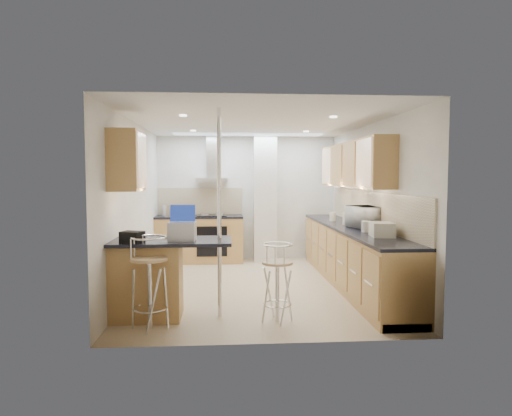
{
  "coord_description": "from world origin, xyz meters",
  "views": [
    {
      "loc": [
        -0.48,
        -6.89,
        1.7
      ],
      "look_at": [
        0.03,
        0.2,
        1.2
      ],
      "focal_mm": 32.0,
      "sensor_mm": 36.0,
      "label": 1
    }
  ],
  "objects": [
    {
      "name": "room_shell",
      "position": [
        0.32,
        0.38,
        1.54
      ],
      "size": [
        3.64,
        4.84,
        2.51
      ],
      "color": "beige",
      "rests_on": "ground"
    },
    {
      "name": "jar_d",
      "position": [
        1.49,
        -0.72,
        1.0
      ],
      "size": [
        0.13,
        0.13,
        0.15
      ],
      "primitive_type": "cylinder",
      "rotation": [
        0.0,
        0.0,
        -0.32
      ],
      "color": "silver",
      "rests_on": "right_counter"
    },
    {
      "name": "peninsula",
      "position": [
        -1.12,
        -1.45,
        0.48
      ],
      "size": [
        1.47,
        0.72,
        0.94
      ],
      "color": "#AE8245",
      "rests_on": "ground"
    },
    {
      "name": "kettle",
      "position": [
        -1.6,
        2.15,
        1.03
      ],
      "size": [
        0.16,
        0.16,
        0.22
      ],
      "primitive_type": "cylinder",
      "color": "silver",
      "rests_on": "back_counter"
    },
    {
      "name": "bar_stool_near",
      "position": [
        -1.3,
        -1.85,
        0.52
      ],
      "size": [
        0.57,
        0.57,
        1.05
      ],
      "primitive_type": null,
      "rotation": [
        0.0,
        0.0,
        -0.43
      ],
      "color": "tan",
      "rests_on": "ground"
    },
    {
      "name": "ground",
      "position": [
        0.0,
        0.0,
        0.0
      ],
      "size": [
        4.8,
        4.8,
        0.0
      ],
      "primitive_type": "plane",
      "color": "tan",
      "rests_on": "ground"
    },
    {
      "name": "laptop",
      "position": [
        -0.97,
        -1.51,
        1.05
      ],
      "size": [
        0.33,
        0.25,
        0.22
      ],
      "primitive_type": "cube",
      "rotation": [
        0.0,
        0.0,
        -0.06
      ],
      "color": "#AAACB2",
      "rests_on": "peninsula"
    },
    {
      "name": "jar_b",
      "position": [
        1.41,
        0.86,
        0.99
      ],
      "size": [
        0.14,
        0.14,
        0.15
      ],
      "primitive_type": "cylinder",
      "rotation": [
        0.0,
        0.0,
        -0.4
      ],
      "color": "beige",
      "rests_on": "right_counter"
    },
    {
      "name": "jar_c",
      "position": [
        1.55,
        -0.03,
        1.03
      ],
      "size": [
        0.16,
        0.16,
        0.22
      ],
      "primitive_type": "cylinder",
      "rotation": [
        0.0,
        0.0,
        -0.18
      ],
      "color": "#B5A891",
      "rests_on": "right_counter"
    },
    {
      "name": "microwave",
      "position": [
        1.66,
        -0.27,
        1.08
      ],
      "size": [
        0.55,
        0.68,
        0.33
      ],
      "primitive_type": "imported",
      "rotation": [
        0.0,
        0.0,
        1.84
      ],
      "color": "silver",
      "rests_on": "right_counter"
    },
    {
      "name": "bar_stool_end",
      "position": [
        0.14,
        -1.71,
        0.46
      ],
      "size": [
        0.46,
        0.46,
        0.93
      ],
      "primitive_type": null,
      "rotation": [
        0.0,
        0.0,
        1.31
      ],
      "color": "tan",
      "rests_on": "ground"
    },
    {
      "name": "jar_a",
      "position": [
        1.48,
        0.24,
        1.02
      ],
      "size": [
        0.14,
        0.14,
        0.19
      ],
      "primitive_type": "cylinder",
      "rotation": [
        0.0,
        0.0,
        -0.16
      ],
      "color": "beige",
      "rests_on": "right_counter"
    },
    {
      "name": "bag",
      "position": [
        -1.52,
        -1.66,
        1.01
      ],
      "size": [
        0.29,
        0.25,
        0.13
      ],
      "primitive_type": "cube",
      "rotation": [
        0.0,
        0.0,
        -0.4
      ],
      "color": "black",
      "rests_on": "peninsula"
    },
    {
      "name": "right_counter",
      "position": [
        1.5,
        0.0,
        0.46
      ],
      "size": [
        0.63,
        4.4,
        0.92
      ],
      "color": "#AE8245",
      "rests_on": "ground"
    },
    {
      "name": "bread_bin",
      "position": [
        1.56,
        -1.2,
        1.01
      ],
      "size": [
        0.31,
        0.38,
        0.18
      ],
      "primitive_type": "cube",
      "rotation": [
        0.0,
        0.0,
        -0.12
      ],
      "color": "beige",
      "rests_on": "right_counter"
    },
    {
      "name": "back_counter",
      "position": [
        -0.95,
        2.1,
        0.46
      ],
      "size": [
        1.7,
        0.63,
        0.92
      ],
      "color": "#AE8245",
      "rests_on": "ground"
    }
  ]
}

